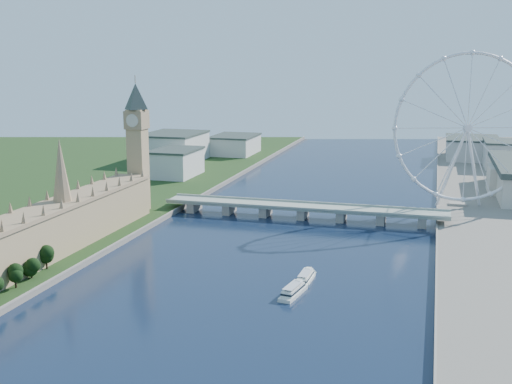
% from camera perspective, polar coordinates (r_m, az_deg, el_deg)
% --- Properties ---
extents(parliament_range, '(24.00, 200.00, 70.00)m').
position_cam_1_polar(parliament_range, '(424.49, -16.69, -2.73)').
color(parliament_range, tan).
rests_on(parliament_range, ground).
extents(big_ben, '(20.02, 20.02, 110.00)m').
position_cam_1_polar(big_ben, '(509.14, -10.53, 5.39)').
color(big_ben, tan).
rests_on(big_ben, ground).
extents(westminster_bridge, '(220.00, 22.00, 9.50)m').
position_cam_1_polar(westminster_bridge, '(498.86, 4.20, -1.56)').
color(westminster_bridge, gray).
rests_on(westminster_bridge, ground).
extents(london_eye, '(113.60, 39.12, 124.30)m').
position_cam_1_polar(london_eye, '(534.57, 18.28, 5.39)').
color(london_eye, silver).
rests_on(london_eye, ground).
extents(city_skyline, '(505.00, 280.00, 32.00)m').
position_cam_1_polar(city_skyline, '(745.72, 11.19, 3.44)').
color(city_skyline, beige).
rests_on(city_skyline, ground).
extents(tour_boat_near, '(7.70, 27.32, 5.97)m').
position_cam_1_polar(tour_boat_near, '(358.86, 4.40, -7.96)').
color(tour_boat_near, white).
rests_on(tour_boat_near, ground).
extents(tour_boat_far, '(11.76, 29.08, 6.23)m').
position_cam_1_polar(tour_boat_far, '(338.84, 3.32, -9.15)').
color(tour_boat_far, silver).
rests_on(tour_boat_far, ground).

